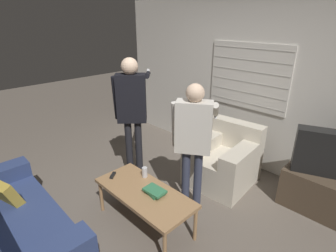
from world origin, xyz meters
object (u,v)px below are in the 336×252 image
object	(u,v)px
armchair_beige	(224,160)
spare_remote	(113,175)
soda_can	(145,172)
person_right_standing	(194,134)
couch_blue	(9,230)
book_stack	(155,191)
coffee_table	(144,194)
tv	(329,153)
person_left_standing	(132,104)

from	to	relation	value
armchair_beige	spare_remote	world-z (taller)	armchair_beige
armchair_beige	soda_can	world-z (taller)	armchair_beige
spare_remote	person_right_standing	bearing A→B (deg)	9.02
couch_blue	book_stack	world-z (taller)	couch_blue
couch_blue	armchair_beige	distance (m)	2.71
coffee_table	book_stack	distance (m)	0.15
soda_can	couch_blue	bearing A→B (deg)	-105.85
tv	person_right_standing	bearing A→B (deg)	22.94
tv	book_stack	world-z (taller)	tv
person_left_standing	tv	bearing A→B (deg)	-20.11
person_left_standing	book_stack	bearing A→B (deg)	-74.39
person_right_standing	soda_can	distance (m)	0.75
coffee_table	person_left_standing	bearing A→B (deg)	147.81
tv	spare_remote	size ratio (longest dim) A/B	5.99
tv	spare_remote	distance (m)	2.56
armchair_beige	coffee_table	world-z (taller)	armchair_beige
soda_can	person_right_standing	bearing A→B (deg)	48.18
armchair_beige	book_stack	bearing A→B (deg)	85.03
couch_blue	person_left_standing	distance (m)	1.99
couch_blue	tv	size ratio (longest dim) A/B	2.43
soda_can	tv	bearing A→B (deg)	45.24
armchair_beige	soda_can	distance (m)	1.26
person_left_standing	person_right_standing	bearing A→B (deg)	-45.16
person_left_standing	couch_blue	bearing A→B (deg)	-128.03
person_right_standing	book_stack	xyz separation A→B (m)	(-0.05, -0.56, -0.52)
coffee_table	spare_remote	xyz separation A→B (m)	(-0.50, -0.08, 0.05)
tv	couch_blue	bearing A→B (deg)	35.64
book_stack	soda_can	bearing A→B (deg)	157.12
book_stack	spare_remote	distance (m)	0.62
armchair_beige	person_right_standing	bearing A→B (deg)	88.65
couch_blue	tv	world-z (taller)	tv
tv	person_left_standing	xyz separation A→B (m)	(-2.21, -1.15, 0.35)
couch_blue	person_left_standing	bearing A→B (deg)	100.47
person_right_standing	soda_can	size ratio (longest dim) A/B	12.61
couch_blue	person_right_standing	size ratio (longest dim) A/B	1.17
armchair_beige	tv	world-z (taller)	tv
coffee_table	tv	bearing A→B (deg)	52.94
spare_remote	couch_blue	bearing A→B (deg)	-133.33
book_stack	spare_remote	world-z (taller)	book_stack
tv	person_left_standing	bearing A→B (deg)	6.15
coffee_table	person_right_standing	bearing A→B (deg)	75.06
person_right_standing	spare_remote	world-z (taller)	person_right_standing
coffee_table	spare_remote	distance (m)	0.50
book_stack	couch_blue	bearing A→B (deg)	-119.94
book_stack	person_left_standing	bearing A→B (deg)	153.11
tv	spare_remote	world-z (taller)	tv
book_stack	soda_can	xyz separation A→B (m)	(-0.33, 0.14, 0.03)
coffee_table	person_left_standing	distance (m)	1.29
coffee_table	person_right_standing	world-z (taller)	person_right_standing
person_left_standing	spare_remote	size ratio (longest dim) A/B	13.78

